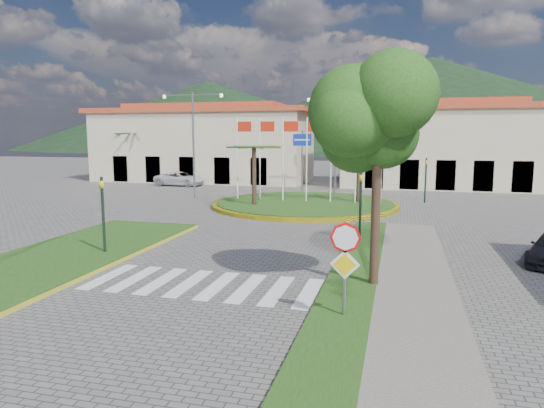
% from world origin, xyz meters
% --- Properties ---
extents(ground, '(160.00, 160.00, 0.00)m').
position_xyz_m(ground, '(0.00, 0.00, 0.00)').
color(ground, '#5D5B59').
rests_on(ground, ground).
extents(sidewalk_right, '(4.00, 28.00, 0.15)m').
position_xyz_m(sidewalk_right, '(6.00, 2.00, 0.07)').
color(sidewalk_right, gray).
rests_on(sidewalk_right, ground).
extents(verge_right, '(1.60, 28.00, 0.18)m').
position_xyz_m(verge_right, '(4.80, 2.00, 0.09)').
color(verge_right, '#204112').
rests_on(verge_right, ground).
extents(median_left, '(5.00, 14.00, 0.18)m').
position_xyz_m(median_left, '(-6.50, 6.00, 0.09)').
color(median_left, '#204112').
rests_on(median_left, ground).
extents(crosswalk, '(8.00, 3.00, 0.01)m').
position_xyz_m(crosswalk, '(0.00, 4.00, 0.01)').
color(crosswalk, silver).
rests_on(crosswalk, ground).
extents(roundabout_island, '(12.70, 12.70, 6.00)m').
position_xyz_m(roundabout_island, '(0.00, 22.00, 0.18)').
color(roundabout_island, yellow).
rests_on(roundabout_island, ground).
extents(stop_sign, '(0.80, 0.11, 2.65)m').
position_xyz_m(stop_sign, '(4.90, 1.96, 1.79)').
color(stop_sign, slate).
rests_on(stop_sign, ground).
extents(deciduous_tree, '(3.60, 3.60, 6.80)m').
position_xyz_m(deciduous_tree, '(5.50, 5.00, 5.18)').
color(deciduous_tree, black).
rests_on(deciduous_tree, ground).
extents(traffic_light_left, '(0.15, 0.18, 3.20)m').
position_xyz_m(traffic_light_left, '(-5.20, 6.50, 1.94)').
color(traffic_light_left, black).
rests_on(traffic_light_left, ground).
extents(traffic_light_right, '(0.15, 0.18, 3.20)m').
position_xyz_m(traffic_light_right, '(4.50, 12.00, 1.94)').
color(traffic_light_right, black).
rests_on(traffic_light_right, ground).
extents(traffic_light_far, '(0.18, 0.15, 3.20)m').
position_xyz_m(traffic_light_far, '(8.00, 26.00, 1.94)').
color(traffic_light_far, black).
rests_on(traffic_light_far, ground).
extents(direction_sign_west, '(1.60, 0.14, 5.20)m').
position_xyz_m(direction_sign_west, '(-2.00, 30.97, 3.53)').
color(direction_sign_west, slate).
rests_on(direction_sign_west, ground).
extents(direction_sign_east, '(1.60, 0.14, 5.20)m').
position_xyz_m(direction_sign_east, '(3.00, 30.97, 3.53)').
color(direction_sign_east, slate).
rests_on(direction_sign_east, ground).
extents(street_lamp_centre, '(4.80, 0.16, 8.00)m').
position_xyz_m(street_lamp_centre, '(1.00, 30.00, 4.50)').
color(street_lamp_centre, slate).
rests_on(street_lamp_centre, ground).
extents(street_lamp_west, '(4.80, 0.16, 8.00)m').
position_xyz_m(street_lamp_west, '(-9.00, 24.00, 4.50)').
color(street_lamp_west, slate).
rests_on(street_lamp_west, ground).
extents(building_left, '(23.32, 9.54, 8.05)m').
position_xyz_m(building_left, '(-14.00, 38.00, 3.90)').
color(building_left, '#C5B695').
rests_on(building_left, ground).
extents(building_right, '(19.08, 9.54, 8.05)m').
position_xyz_m(building_right, '(10.00, 38.00, 3.90)').
color(building_right, '#C5B695').
rests_on(building_right, ground).
extents(hill_far_west, '(140.00, 140.00, 22.00)m').
position_xyz_m(hill_far_west, '(-55.00, 140.00, 11.00)').
color(hill_far_west, black).
rests_on(hill_far_west, ground).
extents(hill_far_mid, '(180.00, 180.00, 30.00)m').
position_xyz_m(hill_far_mid, '(15.00, 160.00, 15.00)').
color(hill_far_mid, black).
rests_on(hill_far_mid, ground).
extents(hill_near_back, '(110.00, 110.00, 16.00)m').
position_xyz_m(hill_near_back, '(-10.00, 130.00, 8.00)').
color(hill_near_back, black).
rests_on(hill_near_back, ground).
extents(white_van, '(4.87, 2.39, 1.33)m').
position_xyz_m(white_van, '(-14.14, 32.17, 0.66)').
color(white_van, silver).
rests_on(white_van, ground).
extents(car_dark_a, '(4.04, 2.22, 1.30)m').
position_xyz_m(car_dark_a, '(-5.17, 35.28, 0.65)').
color(car_dark_a, black).
rests_on(car_dark_a, ground).
extents(car_dark_b, '(3.85, 1.98, 1.21)m').
position_xyz_m(car_dark_b, '(9.99, 36.55, 0.60)').
color(car_dark_b, black).
rests_on(car_dark_b, ground).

